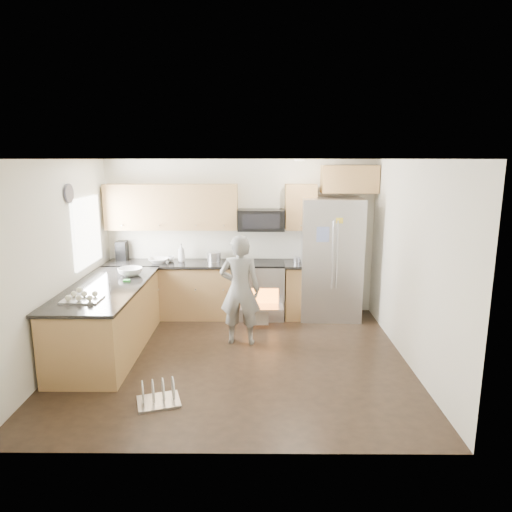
{
  "coord_description": "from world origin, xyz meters",
  "views": [
    {
      "loc": [
        0.32,
        -5.64,
        2.6
      ],
      "look_at": [
        0.28,
        0.5,
        1.29
      ],
      "focal_mm": 32.0,
      "sensor_mm": 36.0,
      "label": 1
    }
  ],
  "objects_px": {
    "refrigerator": "(331,258)",
    "person": "(240,290)",
    "dish_rack": "(158,397)",
    "stove_range": "(261,277)"
  },
  "relations": [
    {
      "from": "stove_range",
      "to": "person",
      "type": "xyz_separation_m",
      "value": [
        -0.3,
        -1.15,
        0.11
      ]
    },
    {
      "from": "refrigerator",
      "to": "dish_rack",
      "type": "xyz_separation_m",
      "value": [
        -2.27,
        -2.83,
        -0.92
      ]
    },
    {
      "from": "stove_range",
      "to": "refrigerator",
      "type": "relative_size",
      "value": 0.9
    },
    {
      "from": "refrigerator",
      "to": "person",
      "type": "distance_m",
      "value": 1.87
    },
    {
      "from": "refrigerator",
      "to": "stove_range",
      "type": "bearing_deg",
      "value": -176.98
    },
    {
      "from": "refrigerator",
      "to": "person",
      "type": "bearing_deg",
      "value": -138.71
    },
    {
      "from": "person",
      "to": "dish_rack",
      "type": "xyz_separation_m",
      "value": [
        -0.82,
        -1.67,
        -0.72
      ]
    },
    {
      "from": "stove_range",
      "to": "dish_rack",
      "type": "height_order",
      "value": "stove_range"
    },
    {
      "from": "dish_rack",
      "to": "person",
      "type": "bearing_deg",
      "value": 63.77
    },
    {
      "from": "refrigerator",
      "to": "person",
      "type": "xyz_separation_m",
      "value": [
        -1.45,
        -1.16,
        -0.2
      ]
    }
  ]
}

